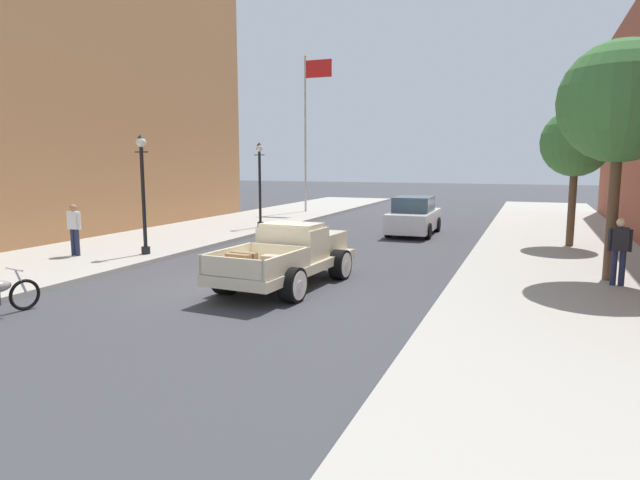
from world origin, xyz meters
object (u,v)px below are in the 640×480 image
street_tree_nearest (621,102)px  street_tree_second (576,143)px  flagpole (309,117)px  car_background_white (414,217)px  street_lamp_near (143,185)px  hotrod_truck_cream (291,255)px  pedestrian_sidewalk_left (74,227)px  pedestrian_sidewalk_right (619,247)px  street_lamp_far (260,178)px

street_tree_nearest → street_tree_second: street_tree_nearest is taller
flagpole → street_tree_second: bearing=-33.4°
car_background_white → street_lamp_near: bearing=-127.3°
street_tree_second → car_background_white: bearing=161.0°
hotrod_truck_cream → street_tree_second: size_ratio=1.04×
hotrod_truck_cream → flagpole: bearing=111.1°
pedestrian_sidewalk_left → street_lamp_near: (1.88, 1.08, 1.30)m
car_background_white → pedestrian_sidewalk_right: bearing=-52.0°
pedestrian_sidewalk_right → street_lamp_near: (-13.69, -0.45, 1.30)m
pedestrian_sidewalk_left → flagpole: 17.90m
street_lamp_near → flagpole: bearing=93.3°
street_lamp_far → street_tree_second: 13.04m
hotrod_truck_cream → street_lamp_far: street_lamp_far is taller
car_background_white → street_tree_second: street_tree_second is taller
street_lamp_far → pedestrian_sidewalk_right: bearing=-28.8°
hotrod_truck_cream → car_background_white: car_background_white is taller
car_background_white → pedestrian_sidewalk_left: bearing=-130.9°
street_lamp_near → car_background_white: bearing=52.7°
street_lamp_far → street_tree_nearest: (13.50, -6.84, 2.18)m
street_lamp_near → street_tree_nearest: 13.78m
hotrod_truck_cream → pedestrian_sidewalk_right: pedestrian_sidewalk_right is taller
car_background_white → street_lamp_far: (-6.87, -1.15, 1.62)m
pedestrian_sidewalk_left → street_tree_second: street_tree_second is taller
pedestrian_sidewalk_left → flagpole: size_ratio=0.18×
pedestrian_sidewalk_left → street_lamp_near: bearing=29.9°
flagpole → street_tree_nearest: bearing=-46.1°
hotrod_truck_cream → street_tree_second: (7.01, 8.72, 3.02)m
pedestrian_sidewalk_right → street_tree_second: (-0.70, 6.56, 2.69)m
pedestrian_sidewalk_right → flagpole: 21.97m
hotrod_truck_cream → pedestrian_sidewalk_right: (7.71, 2.16, 0.33)m
street_lamp_far → pedestrian_sidewalk_left: bearing=-102.1°
street_lamp_near → street_tree_second: (12.99, 7.00, 1.39)m
street_tree_nearest → pedestrian_sidewalk_right: bearing=-79.0°
car_background_white → street_tree_nearest: (6.64, -7.99, 3.80)m
car_background_white → street_tree_nearest: street_tree_nearest is taller
flagpole → street_lamp_near: bearing=-86.7°
street_lamp_near → street_tree_second: 14.82m
car_background_white → street_tree_second: 7.08m
street_tree_second → hotrod_truck_cream: bearing=-128.8°
pedestrian_sidewalk_right → street_tree_second: street_tree_second is taller
hotrod_truck_cream → street_tree_nearest: street_tree_nearest is taller
street_tree_nearest → street_tree_second: 5.99m
flagpole → street_tree_second: flagpole is taller
street_lamp_near → pedestrian_sidewalk_right: bearing=1.9°
hotrod_truck_cream → street_lamp_near: (-5.98, 1.72, 1.63)m
car_background_white → street_lamp_near: street_lamp_near is taller
car_background_white → street_tree_nearest: size_ratio=0.73×
street_lamp_near → pedestrian_sidewalk_left: bearing=-150.1°
car_background_white → pedestrian_sidewalk_right: 10.98m
street_lamp_far → flagpole: (-0.98, 8.23, 3.39)m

